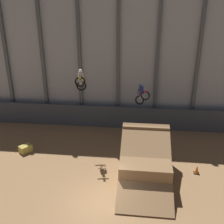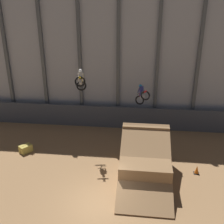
{
  "view_description": "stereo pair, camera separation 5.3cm",
  "coord_description": "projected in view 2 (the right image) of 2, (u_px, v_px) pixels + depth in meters",
  "views": [
    {
      "loc": [
        2.03,
        -11.67,
        10.4
      ],
      "look_at": [
        0.02,
        6.15,
        3.18
      ],
      "focal_mm": 42.0,
      "sensor_mm": 36.0,
      "label": 1
    },
    {
      "loc": [
        2.08,
        -11.67,
        10.4
      ],
      "look_at": [
        0.02,
        6.15,
        3.18
      ],
      "focal_mm": 42.0,
      "sensor_mm": 36.0,
      "label": 2
    }
  ],
  "objects": [
    {
      "name": "lower_barrier",
      "position": [
        117.0,
        117.0,
        23.93
      ],
      "size": [
        31.36,
        0.2,
        2.03
      ],
      "color": "#474C56",
      "rests_on": "ground_plane"
    },
    {
      "name": "rider_bike_right_air",
      "position": [
        142.0,
        95.0,
        19.84
      ],
      "size": [
        1.25,
        1.81,
        1.67
      ],
      "rotation": [
        -0.58,
        0.0,
        0.35
      ],
      "color": "black"
    },
    {
      "name": "dirt_ramp",
      "position": [
        145.0,
        161.0,
        17.13
      ],
      "size": [
        3.2,
        5.77,
        2.99
      ],
      "color": "#966F48",
      "rests_on": "ground_plane"
    },
    {
      "name": "rider_bike_left_air",
      "position": [
        81.0,
        80.0,
        18.37
      ],
      "size": [
        1.01,
        1.78,
        1.67
      ],
      "rotation": [
        -0.49,
        0.0,
        0.17
      ],
      "color": "black"
    },
    {
      "name": "ground_plane",
      "position": [
        99.0,
        204.0,
        14.86
      ],
      "size": [
        60.0,
        60.0,
        0.0
      ],
      "primitive_type": "plane",
      "color": "#9E754C"
    },
    {
      "name": "arena_back_wall",
      "position": [
        118.0,
        58.0,
        22.72
      ],
      "size": [
        32.0,
        0.4,
        12.59
      ],
      "color": "#A3A8B2",
      "rests_on": "ground_plane"
    },
    {
      "name": "traffic_cone_near_ramp",
      "position": [
        197.0,
        170.0,
        17.48
      ],
      "size": [
        0.36,
        0.36,
        0.58
      ],
      "color": "black",
      "rests_on": "ground_plane"
    },
    {
      "name": "hay_bale_trackside",
      "position": [
        26.0,
        149.0,
        20.1
      ],
      "size": [
        1.02,
        1.08,
        0.57
      ],
      "rotation": [
        0.0,
        0.0,
        0.93
      ],
      "color": "#CCB751",
      "rests_on": "ground_plane"
    }
  ]
}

